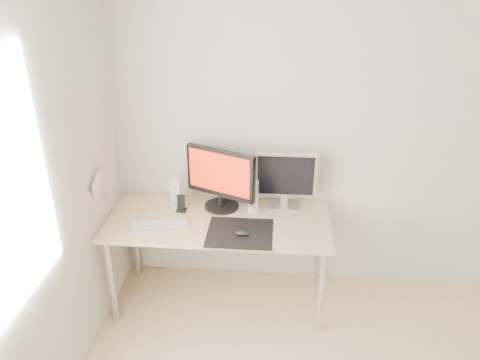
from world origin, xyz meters
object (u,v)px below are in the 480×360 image
object	(u,v)px
main_monitor	(221,177)
phone_dock	(181,206)
desk	(219,228)
second_monitor	(285,178)
mouse	(243,233)
speaker_left	(176,194)
speaker_right	(253,196)
keyboard	(159,225)

from	to	relation	value
main_monitor	phone_dock	xyz separation A→B (m)	(-0.29, -0.07, -0.21)
desk	second_monitor	size ratio (longest dim) A/B	3.55
second_monitor	mouse	bearing A→B (deg)	-123.35
speaker_left	speaker_right	distance (m)	0.57
mouse	desk	bearing A→B (deg)	133.44
second_monitor	speaker_left	world-z (taller)	second_monitor
speaker_right	mouse	bearing A→B (deg)	-97.95
desk	second_monitor	xyz separation A→B (m)	(0.47, 0.22, 0.32)
mouse	phone_dock	xyz separation A→B (m)	(-0.48, 0.30, 0.02)
main_monitor	speaker_left	distance (m)	0.36
desk	keyboard	bearing A→B (deg)	-162.97
desk	keyboard	xyz separation A→B (m)	(-0.40, -0.12, 0.09)
main_monitor	desk	bearing A→B (deg)	-90.05
desk	main_monitor	world-z (taller)	main_monitor
main_monitor	speaker_right	world-z (taller)	main_monitor
phone_dock	desk	bearing A→B (deg)	-18.23
desk	speaker_right	distance (m)	0.34
main_monitor	phone_dock	world-z (taller)	main_monitor
second_monitor	phone_dock	distance (m)	0.79
desk	speaker_left	world-z (taller)	speaker_left
mouse	keyboard	bearing A→B (deg)	172.51
mouse	keyboard	distance (m)	0.60
mouse	speaker_left	bearing A→B (deg)	146.15
second_monitor	phone_dock	size ratio (longest dim) A/B	3.40
main_monitor	keyboard	distance (m)	0.56
main_monitor	speaker_right	size ratio (longest dim) A/B	2.29
speaker_left	speaker_right	size ratio (longest dim) A/B	1.00
mouse	speaker_right	xyz separation A→B (m)	(0.05, 0.36, 0.09)
main_monitor	second_monitor	distance (m)	0.48
main_monitor	second_monitor	size ratio (longest dim) A/B	1.16
desk	second_monitor	bearing A→B (deg)	25.48
speaker_left	speaker_right	bearing A→B (deg)	0.71
speaker_left	keyboard	world-z (taller)	speaker_left
desk	keyboard	world-z (taller)	keyboard
main_monitor	speaker_left	size ratio (longest dim) A/B	2.29
desk	keyboard	distance (m)	0.43
speaker_right	speaker_left	bearing A→B (deg)	-179.29
desk	speaker_left	distance (m)	0.41
second_monitor	keyboard	size ratio (longest dim) A/B	1.04
speaker_left	second_monitor	bearing A→B (deg)	5.46
desk	speaker_left	bearing A→B (deg)	155.87
mouse	speaker_left	distance (m)	0.63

